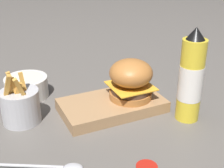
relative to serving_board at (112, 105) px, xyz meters
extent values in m
plane|color=#5B5651|center=(0.04, -0.01, -0.02)|extent=(6.00, 6.00, 0.00)
cube|color=#A37A51|center=(0.00, 0.00, 0.00)|extent=(0.28, 0.16, 0.03)
cylinder|color=#AD6B33|center=(-0.05, 0.01, 0.03)|extent=(0.12, 0.12, 0.02)
cylinder|color=#4C3323|center=(-0.05, 0.01, 0.04)|extent=(0.11, 0.11, 0.02)
cube|color=gold|center=(-0.05, 0.01, 0.05)|extent=(0.11, 0.11, 0.00)
ellipsoid|color=#AD6B33|center=(-0.05, 0.01, 0.09)|extent=(0.12, 0.12, 0.07)
cylinder|color=yellow|center=(-0.16, 0.12, 0.09)|extent=(0.06, 0.06, 0.22)
cylinder|color=white|center=(-0.16, 0.12, 0.09)|extent=(0.06, 0.06, 0.09)
cone|color=black|center=(-0.16, 0.12, 0.22)|extent=(0.05, 0.05, 0.03)
cylinder|color=#B7B7BC|center=(0.24, -0.05, 0.03)|extent=(0.10, 0.10, 0.09)
cube|color=gold|center=(0.27, -0.04, 0.08)|extent=(0.03, 0.04, 0.09)
cube|color=gold|center=(0.22, -0.05, 0.08)|extent=(0.02, 0.02, 0.08)
cube|color=gold|center=(0.25, -0.05, 0.07)|extent=(0.02, 0.02, 0.07)
cube|color=gold|center=(0.24, -0.04, 0.07)|extent=(0.03, 0.02, 0.07)
cube|color=gold|center=(0.23, -0.02, 0.08)|extent=(0.04, 0.03, 0.09)
cube|color=gold|center=(0.25, -0.04, 0.08)|extent=(0.03, 0.01, 0.09)
cube|color=gold|center=(0.26, -0.05, 0.07)|extent=(0.03, 0.02, 0.06)
cylinder|color=silver|center=(0.20, -0.19, 0.02)|extent=(0.13, 0.13, 0.06)
cylinder|color=beige|center=(0.20, -0.19, 0.04)|extent=(0.10, 0.10, 0.01)
cylinder|color=#B2B2B7|center=(0.26, 0.15, -0.01)|extent=(0.13, 0.07, 0.01)
ellipsoid|color=#B2B2B7|center=(0.18, 0.19, -0.01)|extent=(0.05, 0.04, 0.01)
cylinder|color=#B21E14|center=(0.04, 0.25, -0.01)|extent=(0.05, 0.05, 0.00)
camera|label=1|loc=(0.32, 0.69, 0.42)|focal=50.00mm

